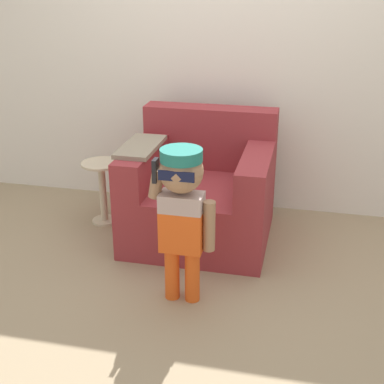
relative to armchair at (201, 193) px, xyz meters
name	(u,v)px	position (x,y,z in m)	size (l,w,h in m)	color
ground_plane	(201,247)	(0.04, -0.21, -0.33)	(10.00, 10.00, 0.00)	#998466
wall_back	(224,44)	(0.04, 0.63, 0.97)	(10.00, 0.05, 2.60)	silver
armchair	(201,193)	(0.00, 0.00, 0.00)	(1.01, 0.94, 0.89)	maroon
person_child	(182,203)	(0.07, -0.84, 0.29)	(0.38, 0.29, 0.94)	#E05119
side_table	(102,187)	(-0.77, 0.04, -0.04)	(0.30, 0.30, 0.49)	beige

